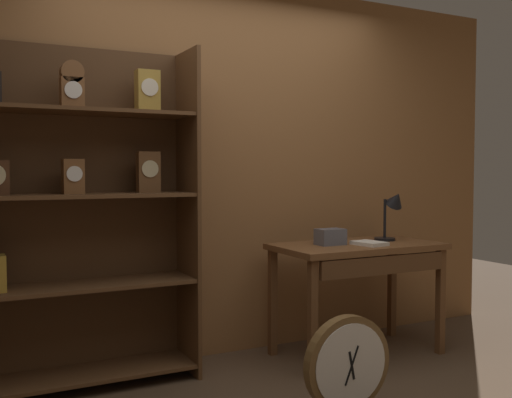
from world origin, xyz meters
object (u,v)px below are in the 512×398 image
at_px(desk_lamp, 393,209).
at_px(toolbox_small, 330,237).
at_px(open_repair_manual, 369,243).
at_px(workbench, 359,258).
at_px(bookshelf, 71,217).
at_px(round_clock_large, 348,366).

height_order(desk_lamp, toolbox_small, desk_lamp).
distance_m(toolbox_small, open_repair_manual, 0.27).
height_order(workbench, desk_lamp, desk_lamp).
bearing_deg(bookshelf, desk_lamp, -6.38).
relative_size(open_repair_manual, round_clock_large, 0.41).
relative_size(desk_lamp, toolbox_small, 2.01).
relative_size(desk_lamp, round_clock_large, 0.70).
bearing_deg(workbench, open_repair_manual, -78.12).
xyz_separation_m(desk_lamp, toolbox_small, (-0.53, 0.01, -0.18)).
distance_m(toolbox_small, round_clock_large, 1.15).
bearing_deg(desk_lamp, toolbox_small, 178.91).
xyz_separation_m(open_repair_manual, round_clock_large, (-0.71, -0.74, -0.52)).
height_order(bookshelf, workbench, bookshelf).
xyz_separation_m(desk_lamp, open_repair_manual, (-0.31, -0.13, -0.22)).
xyz_separation_m(workbench, desk_lamp, (0.33, 0.04, 0.33)).
distance_m(workbench, toolbox_small, 0.26).
height_order(bookshelf, toolbox_small, bookshelf).
distance_m(bookshelf, toolbox_small, 1.69).
height_order(workbench, round_clock_large, workbench).
relative_size(bookshelf, round_clock_large, 3.76).
height_order(desk_lamp, open_repair_manual, desk_lamp).
distance_m(bookshelf, desk_lamp, 2.22).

